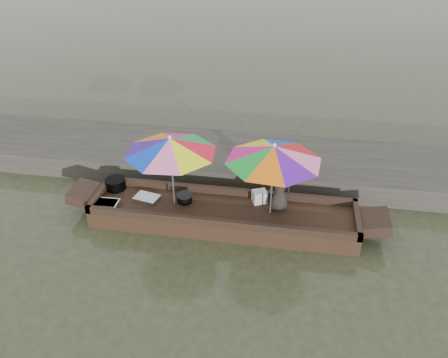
% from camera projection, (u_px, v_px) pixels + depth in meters
% --- Properties ---
extents(water, '(80.00, 80.00, 0.00)m').
position_uv_depth(water, '(223.00, 223.00, 8.91)').
color(water, '#2C3121').
rests_on(water, ground).
extents(dock, '(22.00, 2.20, 0.50)m').
position_uv_depth(dock, '(238.00, 160.00, 10.62)').
color(dock, '#2D2B26').
rests_on(dock, ground).
extents(boat_hull, '(5.29, 1.20, 0.35)m').
position_uv_depth(boat_hull, '(223.00, 216.00, 8.81)').
color(boat_hull, '#321F14').
rests_on(boat_hull, water).
extents(cooking_pot, '(0.43, 0.43, 0.23)m').
position_uv_depth(cooking_pot, '(116.00, 184.00, 9.31)').
color(cooking_pot, black).
rests_on(cooking_pot, boat_hull).
extents(tray_crayfish, '(0.50, 0.35, 0.09)m').
position_uv_depth(tray_crayfish, '(106.00, 204.00, 8.79)').
color(tray_crayfish, silver).
rests_on(tray_crayfish, boat_hull).
extents(tray_scallop, '(0.55, 0.44, 0.06)m').
position_uv_depth(tray_scallop, '(147.00, 198.00, 9.01)').
color(tray_scallop, silver).
rests_on(tray_scallop, boat_hull).
extents(charcoal_grill, '(0.32, 0.32, 0.15)m').
position_uv_depth(charcoal_grill, '(184.00, 198.00, 8.92)').
color(charcoal_grill, black).
rests_on(charcoal_grill, boat_hull).
extents(supply_bag, '(0.35, 0.32, 0.26)m').
position_uv_depth(supply_bag, '(260.00, 197.00, 8.87)').
color(supply_bag, silver).
rests_on(supply_bag, boat_hull).
extents(vendor, '(0.54, 0.44, 0.96)m').
position_uv_depth(vendor, '(279.00, 188.00, 8.50)').
color(vendor, black).
rests_on(vendor, boat_hull).
extents(umbrella_bow, '(2.24, 2.24, 1.55)m').
position_uv_depth(umbrella_bow, '(172.00, 172.00, 8.45)').
color(umbrella_bow, red).
rests_on(umbrella_bow, boat_hull).
extents(umbrella_stern, '(2.24, 2.24, 1.55)m').
position_uv_depth(umbrella_stern, '(272.00, 180.00, 8.18)').
color(umbrella_stern, red).
rests_on(umbrella_stern, boat_hull).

